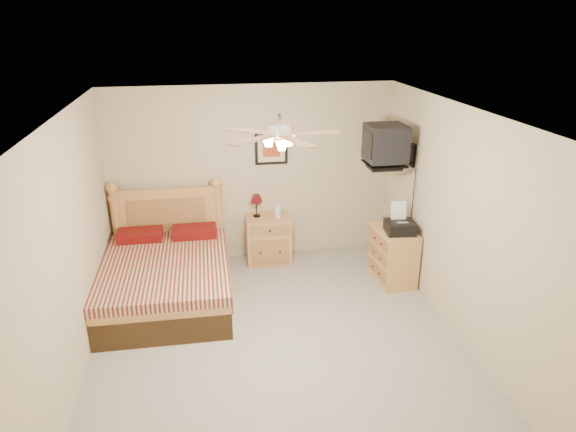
% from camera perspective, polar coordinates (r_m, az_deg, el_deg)
% --- Properties ---
extents(floor, '(4.50, 4.50, 0.00)m').
position_cam_1_polar(floor, '(5.82, -1.13, -13.78)').
color(floor, gray).
rests_on(floor, ground).
extents(ceiling, '(4.00, 4.50, 0.04)m').
position_cam_1_polar(ceiling, '(4.83, -1.35, 11.21)').
color(ceiling, white).
rests_on(ceiling, ground).
extents(wall_back, '(4.00, 0.04, 2.50)m').
position_cam_1_polar(wall_back, '(7.29, -3.96, 4.65)').
color(wall_back, '#BBAB89').
rests_on(wall_back, ground).
extents(wall_front, '(4.00, 0.04, 2.50)m').
position_cam_1_polar(wall_front, '(3.31, 5.12, -18.29)').
color(wall_front, '#BBAB89').
rests_on(wall_front, ground).
extents(wall_left, '(0.04, 4.50, 2.50)m').
position_cam_1_polar(wall_left, '(5.31, -23.14, -3.80)').
color(wall_left, '#BBAB89').
rests_on(wall_left, ground).
extents(wall_right, '(0.04, 4.50, 2.50)m').
position_cam_1_polar(wall_right, '(5.82, 18.62, -0.94)').
color(wall_right, '#BBAB89').
rests_on(wall_right, ground).
extents(bed, '(1.54, 2.00, 1.28)m').
position_cam_1_polar(bed, '(6.44, -13.61, -4.12)').
color(bed, '#AF8047').
rests_on(bed, ground).
extents(nightstand, '(0.65, 0.50, 0.68)m').
position_cam_1_polar(nightstand, '(7.40, -2.16, -2.58)').
color(nightstand, tan).
rests_on(nightstand, ground).
extents(table_lamp, '(0.21, 0.21, 0.33)m').
position_cam_1_polar(table_lamp, '(7.25, -3.51, 1.18)').
color(table_lamp, '#580D12').
rests_on(table_lamp, nightstand).
extents(lotion_bottle, '(0.11, 0.11, 0.25)m').
position_cam_1_polar(lotion_bottle, '(7.20, -1.15, 0.73)').
color(lotion_bottle, silver).
rests_on(lotion_bottle, nightstand).
extents(framed_picture, '(0.46, 0.04, 0.46)m').
position_cam_1_polar(framed_picture, '(7.21, -1.87, 7.54)').
color(framed_picture, black).
rests_on(framed_picture, wall_back).
extents(dresser, '(0.48, 0.66, 0.75)m').
position_cam_1_polar(dresser, '(6.96, 11.65, -4.36)').
color(dresser, '#B3863E').
rests_on(dresser, ground).
extents(fax_machine, '(0.40, 0.42, 0.38)m').
position_cam_1_polar(fax_machine, '(6.67, 12.39, -0.29)').
color(fax_machine, black).
rests_on(fax_machine, dresser).
extents(magazine_lower, '(0.22, 0.29, 0.03)m').
position_cam_1_polar(magazine_lower, '(7.00, 10.69, -0.66)').
color(magazine_lower, '#AA9D89').
rests_on(magazine_lower, dresser).
extents(magazine_upper, '(0.28, 0.34, 0.02)m').
position_cam_1_polar(magazine_upper, '(7.00, 11.01, -0.47)').
color(magazine_upper, gray).
rests_on(magazine_upper, magazine_lower).
extents(wall_tv, '(0.56, 0.46, 0.58)m').
position_cam_1_polar(wall_tv, '(6.70, 11.99, 7.67)').
color(wall_tv, black).
rests_on(wall_tv, wall_right).
extents(ceiling_fan, '(1.14, 1.14, 0.28)m').
position_cam_1_polar(ceiling_fan, '(4.66, -0.95, 9.09)').
color(ceiling_fan, white).
rests_on(ceiling_fan, ceiling).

